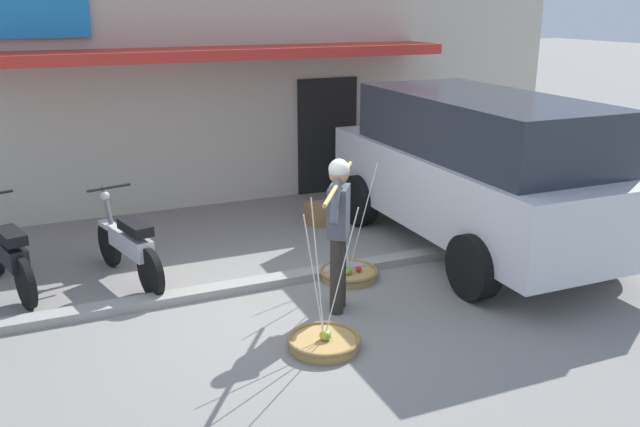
{
  "coord_description": "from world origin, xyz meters",
  "views": [
    {
      "loc": [
        -2.38,
        -6.3,
        3.23
      ],
      "look_at": [
        0.65,
        0.6,
        0.85
      ],
      "focal_mm": 37.59,
      "sensor_mm": 36.0,
      "label": 1
    }
  ],
  "objects_px": {
    "fruit_basket_right_side": "(349,273)",
    "motorcycle_second_in_row": "(129,246)",
    "parked_truck": "(474,167)",
    "wooden_crate": "(322,213)",
    "fruit_vendor": "(339,225)",
    "motorcycle_nearest_shop": "(8,255)",
    "fruit_basket_left_side": "(324,341)"
  },
  "relations": [
    {
      "from": "fruit_vendor",
      "to": "fruit_basket_left_side",
      "type": "relative_size",
      "value": 1.17
    },
    {
      "from": "fruit_basket_left_side",
      "to": "motorcycle_nearest_shop",
      "type": "distance_m",
      "value": 3.91
    },
    {
      "from": "parked_truck",
      "to": "wooden_crate",
      "type": "xyz_separation_m",
      "value": [
        -1.44,
        1.75,
        -0.97
      ]
    },
    {
      "from": "fruit_vendor",
      "to": "fruit_basket_left_side",
      "type": "bearing_deg",
      "value": -123.95
    },
    {
      "from": "fruit_basket_right_side",
      "to": "wooden_crate",
      "type": "bearing_deg",
      "value": 74.82
    },
    {
      "from": "fruit_vendor",
      "to": "fruit_basket_right_side",
      "type": "xyz_separation_m",
      "value": [
        0.49,
        0.73,
        -0.91
      ]
    },
    {
      "from": "parked_truck",
      "to": "motorcycle_nearest_shop",
      "type": "bearing_deg",
      "value": 171.04
    },
    {
      "from": "fruit_vendor",
      "to": "fruit_basket_right_side",
      "type": "relative_size",
      "value": 1.17
    },
    {
      "from": "fruit_vendor",
      "to": "parked_truck",
      "type": "distance_m",
      "value": 2.72
    },
    {
      "from": "motorcycle_second_in_row",
      "to": "wooden_crate",
      "type": "relative_size",
      "value": 4.05
    },
    {
      "from": "fruit_vendor",
      "to": "wooden_crate",
      "type": "bearing_deg",
      "value": 69.45
    },
    {
      "from": "fruit_vendor",
      "to": "parked_truck",
      "type": "relative_size",
      "value": 0.35
    },
    {
      "from": "wooden_crate",
      "to": "motorcycle_nearest_shop",
      "type": "bearing_deg",
      "value": -169.05
    },
    {
      "from": "fruit_basket_right_side",
      "to": "wooden_crate",
      "type": "relative_size",
      "value": 3.3
    },
    {
      "from": "motorcycle_second_in_row",
      "to": "fruit_vendor",
      "type": "bearing_deg",
      "value": -41.37
    },
    {
      "from": "fruit_basket_left_side",
      "to": "wooden_crate",
      "type": "xyz_separation_m",
      "value": [
        1.55,
        3.55,
        0.09
      ]
    },
    {
      "from": "wooden_crate",
      "to": "parked_truck",
      "type": "bearing_deg",
      "value": -50.48
    },
    {
      "from": "parked_truck",
      "to": "wooden_crate",
      "type": "distance_m",
      "value": 2.47
    },
    {
      "from": "fruit_vendor",
      "to": "motorcycle_second_in_row",
      "type": "xyz_separation_m",
      "value": [
        -1.96,
        1.72,
        -0.53
      ]
    },
    {
      "from": "fruit_basket_left_side",
      "to": "wooden_crate",
      "type": "relative_size",
      "value": 3.3
    },
    {
      "from": "fruit_basket_right_side",
      "to": "fruit_vendor",
      "type": "bearing_deg",
      "value": -123.94
    },
    {
      "from": "fruit_vendor",
      "to": "motorcycle_nearest_shop",
      "type": "xyz_separation_m",
      "value": [
        -3.28,
        1.98,
        -0.53
      ]
    },
    {
      "from": "fruit_vendor",
      "to": "wooden_crate",
      "type": "xyz_separation_m",
      "value": [
        1.06,
        2.82,
        -0.82
      ]
    },
    {
      "from": "fruit_vendor",
      "to": "wooden_crate",
      "type": "height_order",
      "value": "fruit_vendor"
    },
    {
      "from": "fruit_vendor",
      "to": "fruit_basket_right_side",
      "type": "height_order",
      "value": "fruit_vendor"
    },
    {
      "from": "fruit_vendor",
      "to": "motorcycle_second_in_row",
      "type": "bearing_deg",
      "value": 138.63
    },
    {
      "from": "motorcycle_second_in_row",
      "to": "wooden_crate",
      "type": "xyz_separation_m",
      "value": [
        3.01,
        1.09,
        -0.29
      ]
    },
    {
      "from": "motorcycle_nearest_shop",
      "to": "wooden_crate",
      "type": "bearing_deg",
      "value": 10.95
    },
    {
      "from": "fruit_basket_right_side",
      "to": "motorcycle_second_in_row",
      "type": "relative_size",
      "value": 0.81
    },
    {
      "from": "fruit_vendor",
      "to": "parked_truck",
      "type": "bearing_deg",
      "value": 23.09
    },
    {
      "from": "fruit_basket_right_side",
      "to": "motorcycle_nearest_shop",
      "type": "relative_size",
      "value": 0.82
    },
    {
      "from": "motorcycle_second_in_row",
      "to": "parked_truck",
      "type": "height_order",
      "value": "parked_truck"
    }
  ]
}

